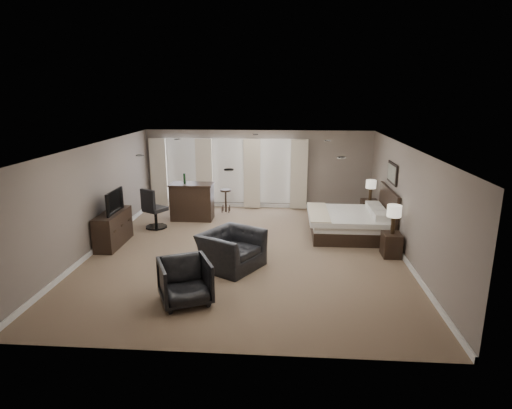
# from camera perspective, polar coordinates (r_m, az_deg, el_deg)

# --- Properties ---
(room) EXTENTS (7.60, 8.60, 2.64)m
(room) POSITION_cam_1_polar(r_m,az_deg,el_deg) (10.20, -1.28, 0.53)
(room) COLOR #75604A
(room) RESTS_ON ground
(window_bay) EXTENTS (5.25, 0.20, 2.30)m
(window_bay) POSITION_cam_1_polar(r_m,az_deg,el_deg) (14.33, -3.73, 4.26)
(window_bay) COLOR silver
(window_bay) RESTS_ON room
(bed) EXTENTS (2.09, 2.00, 1.33)m
(bed) POSITION_cam_1_polar(r_m,az_deg,el_deg) (11.80, 11.97, -1.00)
(bed) COLOR silver
(bed) RESTS_ON ground
(nightstand_near) EXTENTS (0.42, 0.52, 0.57)m
(nightstand_near) POSITION_cam_1_polar(r_m,az_deg,el_deg) (10.72, 17.60, -5.14)
(nightstand_near) COLOR black
(nightstand_near) RESTS_ON ground
(nightstand_far) EXTENTS (0.48, 0.59, 0.64)m
(nightstand_far) POSITION_cam_1_polar(r_m,az_deg,el_deg) (13.42, 14.86, -0.79)
(nightstand_far) COLOR black
(nightstand_far) RESTS_ON ground
(lamp_near) EXTENTS (0.34, 0.34, 0.69)m
(lamp_near) POSITION_cam_1_polar(r_m,az_deg,el_deg) (10.53, 17.86, -1.92)
(lamp_near) COLOR beige
(lamp_near) RESTS_ON nightstand_near
(lamp_far) EXTENTS (0.30, 0.30, 0.62)m
(lamp_far) POSITION_cam_1_polar(r_m,az_deg,el_deg) (13.27, 15.03, 1.84)
(lamp_far) COLOR beige
(lamp_far) RESTS_ON nightstand_far
(wall_art) EXTENTS (0.04, 0.96, 0.56)m
(wall_art) POSITION_cam_1_polar(r_m,az_deg,el_deg) (11.77, 17.67, 4.00)
(wall_art) COLOR slate
(wall_art) RESTS_ON room
(dresser) EXTENTS (0.48, 1.48, 0.86)m
(dresser) POSITION_cam_1_polar(r_m,az_deg,el_deg) (11.52, -18.51, -3.07)
(dresser) COLOR black
(dresser) RESTS_ON ground
(tv) EXTENTS (0.58, 1.00, 0.13)m
(tv) POSITION_cam_1_polar(r_m,az_deg,el_deg) (11.38, -18.71, -0.70)
(tv) COLOR black
(tv) RESTS_ON dresser
(armchair_near) EXTENTS (1.36, 1.52, 1.11)m
(armchair_near) POSITION_cam_1_polar(r_m,az_deg,el_deg) (9.51, -3.28, -5.25)
(armchair_near) COLOR black
(armchair_near) RESTS_ON ground
(armchair_far) EXTENTS (1.17, 1.14, 0.92)m
(armchair_far) POSITION_cam_1_polar(r_m,az_deg,el_deg) (8.11, -9.46, -9.82)
(armchair_far) COLOR black
(armchair_far) RESTS_ON ground
(bar_counter) EXTENTS (1.31, 0.68, 1.14)m
(bar_counter) POSITION_cam_1_polar(r_m,az_deg,el_deg) (13.20, -8.51, 0.40)
(bar_counter) COLOR black
(bar_counter) RESTS_ON ground
(bar_stool_left) EXTENTS (0.41, 0.41, 0.85)m
(bar_stool_left) POSITION_cam_1_polar(r_m,az_deg,el_deg) (14.16, -8.06, 0.80)
(bar_stool_left) COLOR black
(bar_stool_left) RESTS_ON ground
(bar_stool_right) EXTENTS (0.41, 0.41, 0.75)m
(bar_stool_right) POSITION_cam_1_polar(r_m,az_deg,el_deg) (13.97, -4.05, 0.52)
(bar_stool_right) COLOR black
(bar_stool_right) RESTS_ON ground
(desk_chair) EXTENTS (0.83, 0.83, 1.19)m
(desk_chair) POSITION_cam_1_polar(r_m,az_deg,el_deg) (12.55, -13.29, -0.47)
(desk_chair) COLOR black
(desk_chair) RESTS_ON ground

